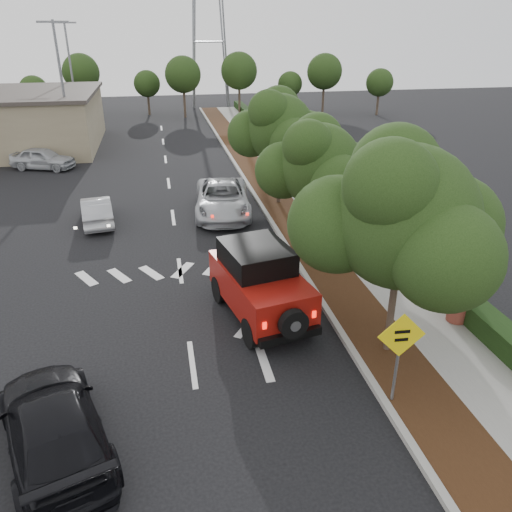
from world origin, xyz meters
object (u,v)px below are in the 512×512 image
object	(u,v)px
silver_suv_ahead	(222,199)
speed_hump_sign	(400,346)
red_jeep	(258,280)
black_suv_oncoming	(54,425)

from	to	relation	value
silver_suv_ahead	speed_hump_sign	bearing A→B (deg)	-74.93
silver_suv_ahead	red_jeep	bearing A→B (deg)	-84.75
silver_suv_ahead	black_suv_oncoming	size ratio (longest dim) A/B	1.16
black_suv_oncoming	speed_hump_sign	size ratio (longest dim) A/B	1.97
speed_hump_sign	red_jeep	bearing A→B (deg)	119.93
black_suv_oncoming	speed_hump_sign	bearing A→B (deg)	161.00
silver_suv_ahead	black_suv_oncoming	xyz separation A→B (m)	(-5.68, -14.64, -0.08)
red_jeep	silver_suv_ahead	xyz separation A→B (m)	(0.15, 9.73, -0.42)
red_jeep	speed_hump_sign	distance (m)	5.54
red_jeep	black_suv_oncoming	size ratio (longest dim) A/B	0.98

